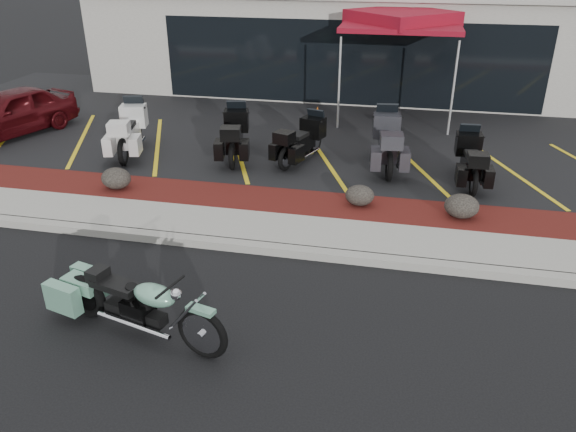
% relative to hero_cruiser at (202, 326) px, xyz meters
% --- Properties ---
extents(ground, '(90.00, 90.00, 0.00)m').
position_rel_hero_cruiser_xyz_m(ground, '(0.41, 1.99, -0.51)').
color(ground, black).
rests_on(ground, ground).
extents(curb, '(24.00, 0.25, 0.15)m').
position_rel_hero_cruiser_xyz_m(curb, '(0.41, 2.89, -0.43)').
color(curb, gray).
rests_on(curb, ground).
extents(sidewalk, '(24.00, 1.20, 0.15)m').
position_rel_hero_cruiser_xyz_m(sidewalk, '(0.41, 3.59, -0.43)').
color(sidewalk, gray).
rests_on(sidewalk, ground).
extents(mulch_bed, '(24.00, 1.20, 0.16)m').
position_rel_hero_cruiser_xyz_m(mulch_bed, '(0.41, 4.79, -0.43)').
color(mulch_bed, '#39110C').
rests_on(mulch_bed, ground).
extents(upper_lot, '(26.00, 9.60, 0.15)m').
position_rel_hero_cruiser_xyz_m(upper_lot, '(0.41, 10.19, -0.43)').
color(upper_lot, black).
rests_on(upper_lot, ground).
extents(dealership_building, '(18.00, 8.16, 4.00)m').
position_rel_hero_cruiser_xyz_m(dealership_building, '(0.41, 16.46, 1.50)').
color(dealership_building, gray).
rests_on(dealership_building, ground).
extents(boulder_left, '(0.64, 0.54, 0.46)m').
position_rel_hero_cruiser_xyz_m(boulder_left, '(-3.63, 4.65, -0.12)').
color(boulder_left, black).
rests_on(boulder_left, mulch_bed).
extents(boulder_mid, '(0.58, 0.49, 0.41)m').
position_rel_hero_cruiser_xyz_m(boulder_mid, '(1.57, 4.88, -0.14)').
color(boulder_mid, black).
rests_on(boulder_mid, mulch_bed).
extents(boulder_right, '(0.66, 0.55, 0.47)m').
position_rel_hero_cruiser_xyz_m(boulder_right, '(3.54, 4.72, -0.11)').
color(boulder_right, black).
rests_on(boulder_right, mulch_bed).
extents(hero_cruiser, '(2.96, 1.44, 1.01)m').
position_rel_hero_cruiser_xyz_m(hero_cruiser, '(0.00, 0.00, 0.00)').
color(hero_cruiser, '#68A185').
rests_on(hero_cruiser, ground).
extents(touring_white, '(1.35, 2.35, 1.28)m').
position_rel_hero_cruiser_xyz_m(touring_white, '(-4.51, 7.54, 0.29)').
color(touring_white, silver).
rests_on(touring_white, upper_lot).
extents(touring_black_front, '(1.23, 2.25, 1.24)m').
position_rel_hero_cruiser_xyz_m(touring_black_front, '(-1.84, 7.77, 0.26)').
color(touring_black_front, black).
rests_on(touring_black_front, upper_lot).
extents(touring_black_mid, '(1.34, 2.08, 1.13)m').
position_rel_hero_cruiser_xyz_m(touring_black_mid, '(0.17, 7.78, 0.21)').
color(touring_black_mid, black).
rests_on(touring_black_mid, upper_lot).
extents(touring_grey, '(1.13, 2.36, 1.32)m').
position_rel_hero_cruiser_xyz_m(touring_grey, '(1.89, 7.95, 0.31)').
color(touring_grey, '#2F2F34').
rests_on(touring_grey, upper_lot).
extents(touring_black_rear, '(0.84, 2.00, 1.14)m').
position_rel_hero_cruiser_xyz_m(touring_black_rear, '(3.78, 7.26, 0.22)').
color(touring_black_rear, black).
rests_on(touring_black_rear, upper_lot).
extents(parked_car, '(2.62, 3.97, 1.26)m').
position_rel_hero_cruiser_xyz_m(parked_car, '(-8.21, 7.54, 0.27)').
color(parked_car, '#40090D').
rests_on(parked_car, upper_lot).
extents(traffic_cone, '(0.42, 0.42, 0.50)m').
position_rel_hero_cruiser_xyz_m(traffic_cone, '(-0.18, 10.34, -0.11)').
color(traffic_cone, '#DE5A07').
rests_on(traffic_cone, upper_lot).
extents(popup_canopy, '(3.70, 3.70, 3.06)m').
position_rel_hero_cruiser_xyz_m(popup_canopy, '(1.99, 11.56, 2.43)').
color(popup_canopy, silver).
rests_on(popup_canopy, upper_lot).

